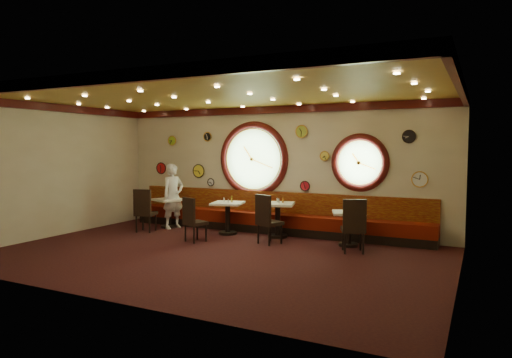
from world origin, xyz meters
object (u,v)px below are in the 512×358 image
Objects in this scene: chair_b at (192,217)px; condiment_b_salt at (224,200)px; table_b at (228,214)px; waiter at (173,196)px; condiment_a_salt at (168,196)px; condiment_c_pepper at (279,201)px; chair_a at (144,208)px; condiment_b_pepper at (228,201)px; condiment_d_salt at (345,209)px; chair_d at (354,222)px; condiment_a_pepper at (171,197)px; table_d at (349,224)px; table_c at (278,216)px; chair_c at (266,216)px; condiment_c_bottle at (283,200)px; table_a at (169,209)px; condiment_b_bottle at (232,199)px; condiment_c_salt at (277,200)px; condiment_a_bottle at (172,196)px; condiment_d_bottle at (352,208)px; condiment_d_pepper at (347,209)px.

chair_b reaches higher than condiment_b_salt.
waiter is (-1.72, 0.09, 0.36)m from table_b.
condiment_c_pepper reaches higher than condiment_a_salt.
chair_a reaches higher than condiment_b_pepper.
condiment_b_pepper reaches higher than condiment_d_salt.
chair_d reaches higher than condiment_a_pepper.
table_d is 3.50m from chair_b.
table_b is 0.94× the size of table_c.
table_d is at bearing 91.56° from chair_d.
chair_c reaches higher than condiment_c_pepper.
condiment_c_bottle is (-1.96, 0.93, 0.26)m from chair_d.
waiter is (-1.58, 0.01, 0.01)m from condiment_b_salt.
chair_c reaches higher than chair_b.
condiment_a_pepper is at bearing 160.40° from chair_b.
chair_d reaches higher than condiment_c_pepper.
waiter is at bearing -26.13° from condiment_a_salt.
condiment_a_pepper is at bearing 61.76° from chair_a.
table_a is 2.02m from condiment_b_bottle.
condiment_c_salt reaches higher than condiment_d_salt.
condiment_a_pepper is at bearing 179.81° from condiment_d_salt.
condiment_a_bottle reaches higher than condiment_d_salt.
condiment_a_salt is 1.85m from condiment_b_salt.
chair_d is 0.83m from condiment_d_bottle.
condiment_c_bottle is at bearing 62.24° from chair_b.
condiment_c_pepper is (-1.62, 0.07, 0.08)m from condiment_d_salt.
condiment_d_bottle is at bearing -3.96° from condiment_c_salt.
condiment_b_pepper is (0.31, 1.10, 0.26)m from chair_b.
waiter is (0.10, -0.08, 0.00)m from condiment_a_bottle.
table_b is at bearing -6.25° from condiment_a_salt.
condiment_a_pepper is at bearing 178.68° from table_d.
condiment_b_pepper is 0.63× the size of condiment_c_bottle.
table_b is at bearing -172.44° from condiment_c_pepper.
condiment_d_pepper is at bearing 1.32° from condiment_b_pepper.
condiment_d_bottle is at bearing 46.89° from chair_c.
condiment_d_bottle reaches higher than table_b.
condiment_c_bottle is at bearing 16.01° from condiment_b_pepper.
chair_d reaches higher than chair_b.
condiment_a_pepper is at bearing 178.49° from condiment_b_salt.
table_d is at bearing -6.04° from table_c.
condiment_c_pepper is at bearing -27.34° from table_c.
condiment_d_bottle is (3.34, 1.32, 0.24)m from chair_b.
condiment_b_salt reaches higher than condiment_a_salt.
condiment_d_pepper is at bearing 43.34° from chair_c.
chair_d is at bearing -25.24° from condiment_c_bottle.
chair_c is 1.77m from condiment_d_pepper.
condiment_c_bottle is at bearing 9.47° from condiment_b_bottle.
condiment_a_salt is (-3.36, 0.86, 0.19)m from chair_c.
table_c is 8.25× the size of condiment_c_salt.
table_c is at bearing 178.27° from condiment_d_bottle.
table_c is 9.71× the size of condiment_d_salt.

